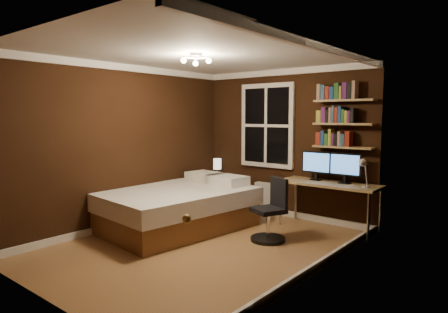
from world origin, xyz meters
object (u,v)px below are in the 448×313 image
Objects in this scene: nightstand at (217,194)px; desk at (329,187)px; monitor_left at (316,166)px; monitor_right at (345,168)px; radiator at (265,198)px; office_chair at (271,218)px; desk_lamp at (364,173)px; bed at (177,207)px; bedside_lamp at (217,170)px.

nightstand is 2.28m from desk.
monitor_left and monitor_right have the same top height.
radiator reaches higher than nightstand.
monitor_left is at bearing 107.77° from office_chair.
desk_lamp is at bearing -10.76° from radiator.
monitor_left is 1.00× the size of monitor_right.
monitor_right is 0.56× the size of office_chair.
bed is 4.89× the size of monitor_left.
desk_lamp is (2.83, -0.19, 0.69)m from nightstand.
monitor_left is (2.00, 0.04, 0.24)m from bedside_lamp.
nightstand is at bearing 176.07° from desk_lamp.
office_chair is at bearing -117.87° from monitor_right.
bedside_lamp is 0.89× the size of monitor_right.
bed is 4.37× the size of radiator.
desk_lamp is at bearing -14.89° from desk.
monitor_right reaches higher than bed.
bedside_lamp is (0.00, -0.00, 0.46)m from nightstand.
radiator is 1.53m from office_chair.
nightstand is 0.46m from bedside_lamp.
bed is at bearing -136.13° from monitor_left.
office_chair is at bearing -29.75° from bedside_lamp.
desk is at bearing 94.31° from office_chair.
monitor_right is 0.44m from desk_lamp.
desk reaches higher than nightstand.
desk is at bearing -8.83° from radiator.
monitor_right is 1.40m from office_chair.
bed is at bearing -107.98° from radiator.
bed is 1.71m from radiator.
bedside_lamp is at bearing 174.37° from office_chair.
desk_lamp is at bearing -31.90° from monitor_right.
nightstand is 2.92m from desk_lamp.
nightstand is 1.00× the size of monitor_left.
desk is at bearing -16.89° from monitor_left.
nightstand is at bearing -178.95° from monitor_left.
bed is 4.89× the size of monitor_right.
bedside_lamp is 2.19m from office_chair.
radiator is 0.36× the size of desk.
desk_lamp reaches higher than nightstand.
desk is (2.25, -0.04, -0.05)m from bedside_lamp.
monitor_right is at bearing 148.10° from desk_lamp.
desk_lamp is at bearing -15.49° from monitor_left.
nightstand is at bearing 90.00° from bedside_lamp.
bedside_lamp is 0.99× the size of desk_lamp.
desk_lamp is (2.83, -0.19, 0.23)m from bedside_lamp.
monitor_right is at bearing 14.97° from nightstand.
bedside_lamp is at bearing -75.88° from nightstand.
monitor_left reaches higher than nightstand.
desk is at bearing -160.57° from monitor_right.
radiator is 1.12× the size of monitor_left.
monitor_right is at bearing 86.25° from office_chair.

